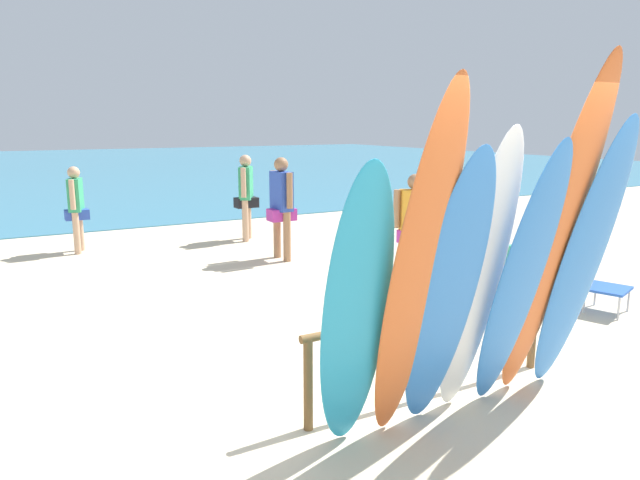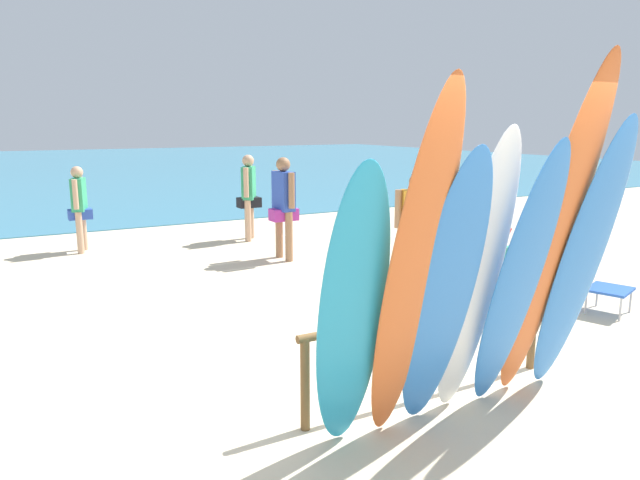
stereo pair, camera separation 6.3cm
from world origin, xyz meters
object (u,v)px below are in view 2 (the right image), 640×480
object	(u,v)px
beach_chair_red	(512,280)
beach_chair_striped	(594,276)
surfboard_orange_5	(554,237)
surfboard_blue_6	(581,261)
surfboard_blue_2	(445,294)
surfboard_blue_4	(519,280)
beachgoer_photographing	(284,201)
surfboard_rack	(432,331)
beach_chair_blue	(499,257)
surfboard_orange_1	(414,271)
surfboard_teal_0	(353,311)
beachgoer_near_rack	(415,222)
beachgoer_by_water	(79,203)
beachgoer_midbeach	(249,191)
surfboard_white_3	(477,277)

from	to	relation	value
beach_chair_red	beach_chair_striped	size ratio (longest dim) A/B	1.00
surfboard_orange_5	surfboard_blue_6	distance (m)	0.40
surfboard_blue_2	surfboard_blue_4	size ratio (longest dim) A/B	0.98
surfboard_blue_6	beachgoer_photographing	xyz separation A→B (m)	(0.02, 5.65, -0.18)
surfboard_rack	beach_chair_blue	world-z (taller)	beach_chair_blue
surfboard_orange_1	beach_chair_striped	bearing A→B (deg)	14.61
surfboard_teal_0	surfboard_orange_5	distance (m)	1.75
beachgoer_near_rack	beach_chair_blue	world-z (taller)	beachgoer_near_rack
surfboard_blue_2	beachgoer_by_water	bearing A→B (deg)	99.54
surfboard_blue_2	beachgoer_midbeach	size ratio (longest dim) A/B	1.33
beachgoer_photographing	beach_chair_blue	size ratio (longest dim) A/B	2.08
surfboard_teal_0	surfboard_white_3	xyz separation A→B (m)	(1.06, -0.02, 0.10)
beachgoer_photographing	surfboard_blue_2	bearing A→B (deg)	-17.15
surfboard_blue_2	beach_chair_red	bearing A→B (deg)	33.07
surfboard_blue_6	beachgoer_near_rack	bearing A→B (deg)	75.61
surfboard_blue_6	beachgoer_photographing	bearing A→B (deg)	91.10
surfboard_blue_4	beachgoer_by_water	size ratio (longest dim) A/B	1.48
surfboard_orange_5	beachgoer_photographing	bearing A→B (deg)	83.47
surfboard_rack	surfboard_white_3	world-z (taller)	surfboard_white_3
surfboard_blue_2	beachgoer_midbeach	bearing A→B (deg)	77.35
beachgoer_midbeach	surfboard_blue_4	bearing A→B (deg)	25.64
surfboard_orange_1	beach_chair_striped	distance (m)	4.15
surfboard_blue_2	beach_chair_blue	world-z (taller)	surfboard_blue_2
surfboard_rack	surfboard_blue_6	size ratio (longest dim) A/B	1.03
surfboard_rack	surfboard_blue_6	bearing A→B (deg)	-28.59
surfboard_rack	surfboard_blue_4	xyz separation A→B (m)	(0.36, -0.54, 0.51)
surfboard_orange_1	surfboard_blue_4	xyz separation A→B (m)	(0.99, 0.02, -0.20)
surfboard_blue_4	beach_chair_striped	bearing A→B (deg)	23.06
surfboard_white_3	surfboard_blue_4	world-z (taller)	surfboard_white_3
surfboard_orange_5	beachgoer_near_rack	xyz separation A→B (m)	(1.28, 3.36, -0.48)
beachgoer_near_rack	beachgoer_by_water	xyz separation A→B (m)	(-3.80, 4.50, -0.03)
surfboard_blue_2	beachgoer_photographing	world-z (taller)	surfboard_blue_2
surfboard_orange_1	surfboard_teal_0	bearing A→B (deg)	153.77
surfboard_blue_4	beach_chair_striped	world-z (taller)	surfboard_blue_4
surfboard_teal_0	surfboard_blue_4	xyz separation A→B (m)	(1.38, -0.12, 0.06)
beachgoer_photographing	surfboard_teal_0	bearing A→B (deg)	-24.03
surfboard_blue_6	beachgoer_by_water	size ratio (longest dim) A/B	1.59
surfboard_blue_6	surfboard_teal_0	bearing A→B (deg)	177.32
surfboard_rack	beachgoer_photographing	bearing A→B (deg)	78.49
surfboard_blue_6	beachgoer_midbeach	size ratio (longest dim) A/B	1.46
surfboard_white_3	surfboard_orange_5	bearing A→B (deg)	-14.58
surfboard_rack	beach_chair_striped	world-z (taller)	beach_chair_striped
surfboard_blue_2	beachgoer_midbeach	distance (m)	7.56
surfboard_blue_4	beach_chair_red	xyz separation A→B (m)	(1.78, 1.72, -0.64)
beach_chair_striped	surfboard_orange_1	bearing A→B (deg)	-179.59
surfboard_orange_5	beach_chair_striped	bearing A→B (deg)	26.86
surfboard_white_3	beach_chair_red	world-z (taller)	surfboard_white_3
beachgoer_photographing	surfboard_rack	bearing A→B (deg)	-15.03
surfboard_orange_1	surfboard_orange_5	size ratio (longest dim) A/B	0.92
beachgoer_by_water	surfboard_blue_2	bearing A→B (deg)	-150.69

